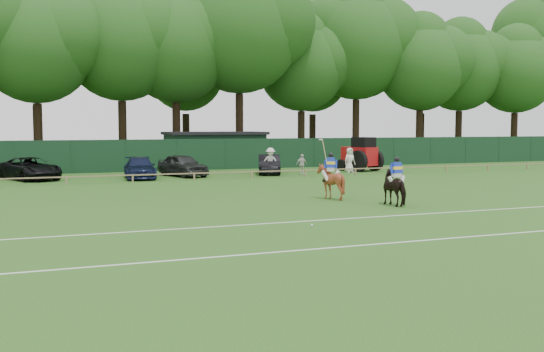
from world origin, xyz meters
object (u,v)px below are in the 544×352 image
suv_black (30,169)px  spectator_mid (302,164)px  polo_ball (312,225)px  spectator_right (350,160)px  horse_chestnut (331,181)px  utility_shed (215,149)px  sedan_navy (140,168)px  horse_dark (396,187)px  hatch_grey (183,165)px  spectator_left (270,162)px  estate_black (269,164)px  tractor (361,155)px

suv_black → spectator_mid: 18.71m
polo_ball → spectator_right: bearing=58.4°
horse_chestnut → utility_shed: bearing=-65.9°
horse_chestnut → sedan_navy: bearing=-39.7°
suv_black → spectator_mid: bearing=-30.4°
horse_dark → spectator_mid: (3.55, 18.07, -0.06)m
hatch_grey → polo_ball: hatch_grey is taller
spectator_left → polo_ball: (-7.21, -22.20, -0.94)m
estate_black → spectator_mid: size_ratio=2.95×
horse_chestnut → hatch_grey: (-3.37, 16.22, -0.07)m
horse_chestnut → tractor: bearing=-96.3°
polo_ball → utility_shed: bearing=79.4°
suv_black → spectator_mid: (18.57, -2.29, 0.00)m
hatch_grey → utility_shed: size_ratio=0.55×
suv_black → sedan_navy: bearing=-35.7°
horse_chestnut → tractor: size_ratio=0.47×
horse_dark → hatch_grey: size_ratio=0.41×
horse_dark → horse_chestnut: bearing=-65.9°
horse_chestnut → utility_shed: 24.93m
horse_dark → utility_shed: utility_shed is taller
sedan_navy → horse_dark: bearing=-60.5°
sedan_navy → spectator_right: (15.85, -0.44, 0.24)m
horse_dark → spectator_left: 18.21m
estate_black → spectator_left: spectator_left is taller
hatch_grey → horse_chestnut: bearing=-95.5°
horse_dark → spectator_mid: bearing=-103.5°
horse_dark → hatch_grey: bearing=-78.0°
suv_black → estate_black: suv_black is taller
horse_dark → polo_ball: horse_dark is taller
estate_black → spectator_right: 6.35m
hatch_grey → spectator_left: (6.12, -1.33, 0.20)m
sedan_navy → spectator_mid: size_ratio=3.25×
suv_black → spectator_mid: size_ratio=3.59×
hatch_grey → polo_ball: bearing=-109.9°
horse_dark → suv_black: size_ratio=0.36×
suv_black → tractor: tractor is taller
horse_chestnut → sedan_navy: 16.88m
tractor → horse_dark: bearing=-133.1°
spectator_left → spectator_right: bearing=14.3°
horse_dark → utility_shed: bearing=-92.2°
suv_black → hatch_grey: 10.06m
suv_black → spectator_left: bearing=-31.0°
horse_dark → horse_chestnut: (-1.63, 3.28, 0.05)m
sedan_navy → polo_ball: 22.98m
polo_ball → spectator_mid: bearing=66.4°
sedan_navy → tractor: (17.43, 0.63, 0.56)m
sedan_navy → tractor: size_ratio=1.32×
spectator_mid → utility_shed: bearing=108.0°
spectator_right → tractor: bearing=27.3°
suv_black → tractor: size_ratio=1.46×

